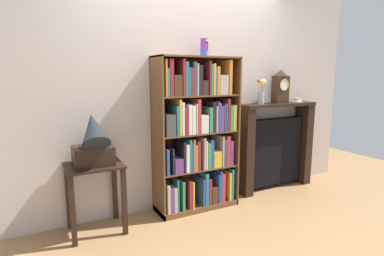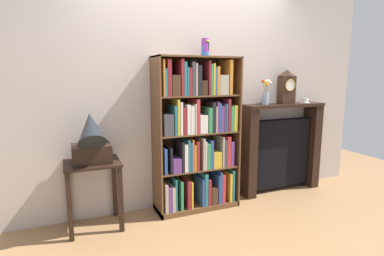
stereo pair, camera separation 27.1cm
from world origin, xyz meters
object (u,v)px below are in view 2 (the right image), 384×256
at_px(bookshelf, 197,137).
at_px(fireplace_mantel, 280,149).
at_px(side_table_left, 93,180).
at_px(mantel_clock, 287,87).
at_px(teacup_with_saucer, 305,101).
at_px(cup_stack, 205,48).
at_px(flower_vase, 266,93).
at_px(gramophone, 91,140).

bearing_deg(bookshelf, fireplace_mantel, 4.00).
relative_size(side_table_left, mantel_clock, 1.59).
bearing_deg(teacup_with_saucer, fireplace_mantel, 176.36).
xyz_separation_m(bookshelf, cup_stack, (0.12, 0.06, 0.97)).
relative_size(bookshelf, mantel_clock, 4.01).
bearing_deg(teacup_with_saucer, flower_vase, -179.08).
xyz_separation_m(side_table_left, flower_vase, (2.06, 0.08, 0.80)).
bearing_deg(bookshelf, mantel_clock, 2.81).
relative_size(mantel_clock, flower_vase, 1.38).
distance_m(fireplace_mantel, mantel_clock, 0.80).
distance_m(side_table_left, fireplace_mantel, 2.35).
distance_m(cup_stack, teacup_with_saucer, 1.57).
bearing_deg(fireplace_mantel, cup_stack, -178.93).
bearing_deg(side_table_left, mantel_clock, 2.20).
bearing_deg(bookshelf, side_table_left, -178.48).
relative_size(bookshelf, fireplace_mantel, 1.48).
height_order(bookshelf, teacup_with_saucer, bookshelf).
bearing_deg(gramophone, bookshelf, 4.38).
height_order(gramophone, fireplace_mantel, gramophone).
xyz_separation_m(side_table_left, teacup_with_saucer, (2.68, 0.09, 0.68)).
relative_size(cup_stack, gramophone, 0.35).
height_order(cup_stack, gramophone, cup_stack).
relative_size(mantel_clock, teacup_with_saucer, 3.05).
height_order(bookshelf, gramophone, bookshelf).
relative_size(fireplace_mantel, mantel_clock, 2.70).
xyz_separation_m(mantel_clock, flower_vase, (-0.32, -0.01, -0.07)).
xyz_separation_m(bookshelf, fireplace_mantel, (1.22, 0.09, -0.26)).
xyz_separation_m(gramophone, fireplace_mantel, (2.34, 0.17, -0.34)).
relative_size(fireplace_mantel, teacup_with_saucer, 8.25).
bearing_deg(side_table_left, cup_stack, 4.34).
relative_size(side_table_left, gramophone, 1.21).
relative_size(cup_stack, teacup_with_saucer, 1.41).
bearing_deg(flower_vase, bookshelf, -176.70).
distance_m(bookshelf, teacup_with_saucer, 1.60).
xyz_separation_m(gramophone, flower_vase, (2.06, 0.14, 0.39)).
height_order(gramophone, mantel_clock, mantel_clock).
bearing_deg(mantel_clock, flower_vase, -178.61).
bearing_deg(cup_stack, teacup_with_saucer, -0.04).
xyz_separation_m(bookshelf, side_table_left, (-1.12, -0.03, -0.33)).
bearing_deg(fireplace_mantel, mantel_clock, -40.15).
bearing_deg(fireplace_mantel, bookshelf, -176.00).
relative_size(cup_stack, side_table_left, 0.29).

